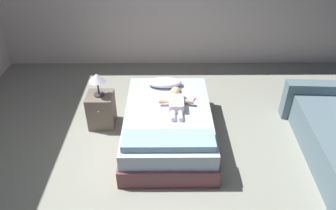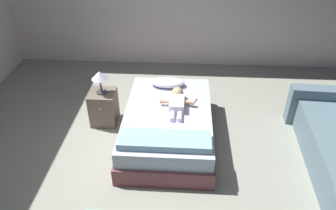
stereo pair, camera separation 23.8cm
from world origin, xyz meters
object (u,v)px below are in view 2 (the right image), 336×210
at_px(baby, 177,101).
at_px(nightstand, 104,107).
at_px(toothbrush, 195,101).
at_px(lamp, 100,77).
at_px(bed, 168,125).
at_px(pillow, 168,82).

height_order(baby, nightstand, baby).
xyz_separation_m(toothbrush, lamp, (-1.34, 0.07, 0.30)).
distance_m(bed, lamp, 1.17).
bearing_deg(bed, toothbrush, 35.86).
bearing_deg(toothbrush, pillow, 136.25).
bearing_deg(baby, pillow, 107.68).
distance_m(baby, toothbrush, 0.28).
height_order(pillow, toothbrush, pillow).
bearing_deg(bed, baby, 53.19).
relative_size(pillow, baby, 0.79).
bearing_deg(lamp, pillow, 19.39).
relative_size(bed, baby, 2.86).
distance_m(pillow, baby, 0.53).
height_order(pillow, lamp, lamp).
bearing_deg(baby, toothbrush, 24.02).
relative_size(bed, pillow, 3.60).
xyz_separation_m(nightstand, lamp, (0.00, 0.00, 0.52)).
height_order(bed, nightstand, nightstand).
bearing_deg(toothbrush, nightstand, 177.00).
height_order(bed, toothbrush, toothbrush).
xyz_separation_m(bed, lamp, (-0.97, 0.33, 0.55)).
relative_size(baby, toothbrush, 5.18).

